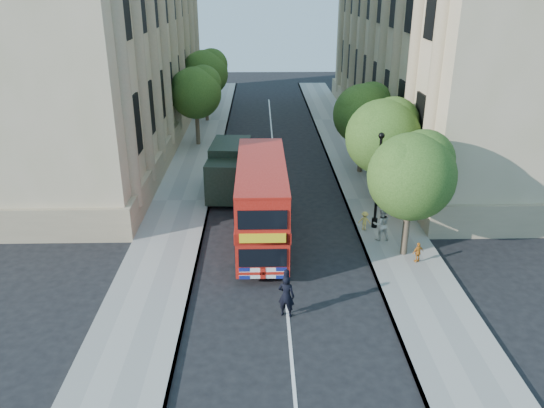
{
  "coord_description": "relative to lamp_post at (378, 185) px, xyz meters",
  "views": [
    {
      "loc": [
        -1.03,
        -19.38,
        12.11
      ],
      "look_at": [
        -0.48,
        4.07,
        2.3
      ],
      "focal_mm": 35.0,
      "sensor_mm": 36.0,
      "label": 1
    }
  ],
  "objects": [
    {
      "name": "tree_left_back",
      "position": [
        -10.96,
        24.03,
        2.2
      ],
      "size": [
        4.2,
        4.2,
        6.65
      ],
      "color": "#473828",
      "rests_on": "ground"
    },
    {
      "name": "child_b",
      "position": [
        -0.6,
        -0.31,
        -1.88
      ],
      "size": [
        0.73,
        0.52,
        1.02
      ],
      "primitive_type": "imported",
      "rotation": [
        0.0,
        0.0,
        2.91
      ],
      "color": "#F9CD54",
      "rests_on": "pavement_right"
    },
    {
      "name": "building_right",
      "position": [
        8.8,
        18.0,
        6.49
      ],
      "size": [
        12.0,
        38.0,
        18.0
      ],
      "primitive_type": "cube",
      "color": "tan",
      "rests_on": "ground"
    },
    {
      "name": "tree_left_far",
      "position": [
        -10.96,
        16.03,
        1.93
      ],
      "size": [
        4.0,
        4.0,
        6.3
      ],
      "color": "#473828",
      "rests_on": "ground"
    },
    {
      "name": "tree_right_far",
      "position": [
        0.84,
        9.03,
        1.8
      ],
      "size": [
        4.0,
        4.0,
        6.15
      ],
      "color": "#473828",
      "rests_on": "ground"
    },
    {
      "name": "tree_right_mid",
      "position": [
        0.84,
        3.03,
        1.93
      ],
      "size": [
        4.2,
        4.2,
        6.37
      ],
      "color": "#473828",
      "rests_on": "ground"
    },
    {
      "name": "tree_right_near",
      "position": [
        0.84,
        -2.97,
        1.74
      ],
      "size": [
        4.0,
        4.0,
        6.08
      ],
      "color": "#473828",
      "rests_on": "ground"
    },
    {
      "name": "pavement_left",
      "position": [
        -10.75,
        4.0,
        -2.45
      ],
      "size": [
        3.5,
        80.0,
        0.12
      ],
      "primitive_type": "cube",
      "color": "gray",
      "rests_on": "ground"
    },
    {
      "name": "woman_pedestrian",
      "position": [
        -0.01,
        -1.51,
        -1.52
      ],
      "size": [
        0.91,
        0.75,
        1.73
      ],
      "primitive_type": "imported",
      "rotation": [
        0.0,
        0.0,
        3.26
      ],
      "color": "beige",
      "rests_on": "pavement_right"
    },
    {
      "name": "pavement_right",
      "position": [
        0.75,
        4.0,
        -2.45
      ],
      "size": [
        3.5,
        80.0,
        0.12
      ],
      "primitive_type": "cube",
      "color": "gray",
      "rests_on": "ground"
    },
    {
      "name": "double_decker_bus",
      "position": [
        -5.98,
        -1.32,
        -0.26
      ],
      "size": [
        2.4,
        8.84,
        4.07
      ],
      "rotation": [
        0.0,
        0.0,
        0.0
      ],
      "color": "#A8150B",
      "rests_on": "ground"
    },
    {
      "name": "police_constable",
      "position": [
        -5.07,
        -7.83,
        -1.61
      ],
      "size": [
        0.76,
        0.63,
        1.8
      ],
      "primitive_type": "imported",
      "rotation": [
        0.0,
        0.0,
        2.79
      ],
      "color": "black",
      "rests_on": "ground"
    },
    {
      "name": "child_a",
      "position": [
        1.23,
        -3.84,
        -1.9
      ],
      "size": [
        0.63,
        0.44,
        0.99
      ],
      "primitive_type": "imported",
      "rotation": [
        0.0,
        0.0,
        3.52
      ],
      "color": "orange",
      "rests_on": "pavement_right"
    },
    {
      "name": "building_left",
      "position": [
        -18.8,
        18.0,
        6.49
      ],
      "size": [
        12.0,
        38.0,
        18.0
      ],
      "primitive_type": "cube",
      "color": "tan",
      "rests_on": "ground"
    },
    {
      "name": "ground",
      "position": [
        -5.0,
        -6.0,
        -2.51
      ],
      "size": [
        120.0,
        120.0,
        0.0
      ],
      "primitive_type": "plane",
      "color": "black",
      "rests_on": "ground"
    },
    {
      "name": "lamp_post",
      "position": [
        0.0,
        0.0,
        0.0
      ],
      "size": [
        0.32,
        0.32,
        5.16
      ],
      "color": "black",
      "rests_on": "pavement_right"
    },
    {
      "name": "box_van",
      "position": [
        -7.91,
        5.14,
        -0.99
      ],
      "size": [
        2.6,
        5.58,
        3.11
      ],
      "rotation": [
        0.0,
        0.0,
        -0.07
      ],
      "color": "black",
      "rests_on": "ground"
    }
  ]
}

